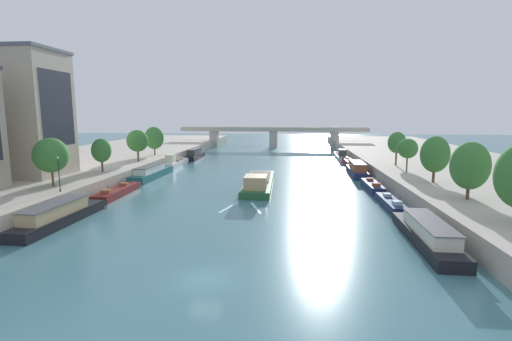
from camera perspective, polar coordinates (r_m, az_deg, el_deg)
The scene contains 27 objects.
ground_plane at distance 30.06m, azimuth -7.72°, elevation -15.94°, with size 400.00×400.00×0.00m, color #42757F.
quay_left at distance 94.54m, azimuth -24.18°, elevation 1.10°, with size 36.00×170.00×2.42m, color #B7AD9E.
quay_right at distance 89.00m, azimuth 27.46°, elevation 0.45°, with size 36.00×170.00×2.42m, color #B7AD9E.
barge_midriver at distance 63.61m, azimuth 0.38°, elevation -1.78°, with size 4.91×22.09×3.05m.
wake_behind_barge at distance 50.41m, azimuth -2.08°, elevation -5.62°, with size 5.60×5.92×0.03m.
moored_boat_left_end at distance 48.24m, azimuth -27.62°, elevation -5.97°, with size 3.34×15.34×2.62m.
moored_boat_left_second at distance 61.52m, azimuth -20.19°, elevation -2.99°, with size 2.66×12.61×2.21m.
moored_boat_left_downstream at distance 75.62m, azimuth -15.48°, elevation -0.28°, with size 3.32×16.18×2.58m.
moored_boat_left_near at distance 90.04m, azimuth -12.03°, elevation 1.20°, with size 2.48×13.78×3.31m.
moored_boat_left_gap_after at distance 104.08m, azimuth -9.23°, elevation 2.38°, with size 2.79×13.22×2.89m.
moored_boat_right_gap_after at distance 40.21m, azimuth 24.42°, elevation -8.64°, with size 3.22×15.62×2.49m.
moored_boat_right_second at distance 53.39m, azimuth 19.66°, elevation -4.68°, with size 1.99×10.53×2.22m.
moored_boat_right_end at distance 64.47m, azimuth 17.11°, elevation -2.25°, with size 2.15×10.74×2.36m.
moored_boat_right_downstream at distance 78.66m, azimuth 15.00°, elevation 0.14°, with size 3.31×14.40×2.78m.
moored_boat_right_far at distance 93.55m, azimuth 13.83°, elevation 1.22°, with size 1.97×10.18×2.41m.
moored_boat_right_lone at distance 106.71m, azimuth 12.66°, elevation 2.26°, with size 2.96×15.27×2.92m.
tree_left_distant at distance 58.60m, azimuth -28.58°, elevation 2.04°, with size 4.60×4.60×6.72m.
tree_left_by_lamp at distance 69.77m, azimuth -22.32°, elevation 2.82°, with size 3.28×3.28×5.74m.
tree_left_end_of_row at distance 81.94m, azimuth -17.48°, elevation 4.29°, with size 4.37×4.37×6.58m.
tree_left_nearest at distance 93.73m, azimuth -15.13°, elevation 4.77°, with size 4.52×4.52×6.77m.
tree_right_far at distance 50.26m, azimuth 29.61°, elevation 0.62°, with size 4.34×4.34×6.79m.
tree_right_second at distance 60.40m, azimuth 25.42°, elevation 2.21°, with size 4.06×4.06×6.77m.
tree_right_nearest at distance 69.05m, azimuth 21.96°, elevation 3.10°, with size 3.29×3.29×5.76m.
tree_right_third at distance 77.22m, azimuth 20.52°, elevation 3.97°, with size 3.41×3.41×6.49m.
lamppost_left_bank at distance 54.70m, azimuth -27.63°, elevation -0.26°, with size 0.28×0.28×4.54m.
building_left_corner at distance 71.92m, azimuth -32.49°, elevation 7.33°, with size 14.53×10.59×20.01m.
bridge_far at distance 138.70m, azimuth 2.64°, elevation 5.50°, with size 68.10×4.40×7.27m.
Camera 1 is at (6.35, -26.59, 12.51)m, focal length 26.48 mm.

